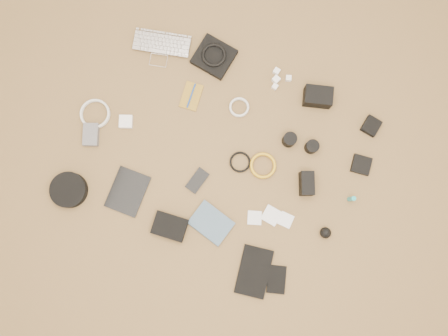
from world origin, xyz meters
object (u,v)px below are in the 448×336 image
at_px(dslr_camera, 318,97).
at_px(headphone_case, 69,190).
at_px(laptop, 161,51).
at_px(phone, 197,181).
at_px(paperback, 202,235).
at_px(tablet, 128,192).

xyz_separation_m(dslr_camera, headphone_case, (-0.96, -0.91, -0.02)).
height_order(laptop, phone, laptop).
relative_size(dslr_camera, paperback, 0.72).
height_order(tablet, headphone_case, headphone_case).
distance_m(laptop, headphone_case, 0.84).
height_order(laptop, paperback, laptop).
xyz_separation_m(laptop, dslr_camera, (0.83, 0.08, 0.03)).
xyz_separation_m(phone, headphone_case, (-0.56, -0.29, 0.02)).
bearing_deg(headphone_case, paperback, 4.41).
bearing_deg(laptop, dslr_camera, -8.13).
bearing_deg(phone, headphone_case, -139.65).
relative_size(dslr_camera, tablet, 0.64).
height_order(dslr_camera, paperback, dslr_camera).
xyz_separation_m(laptop, headphone_case, (-0.13, -0.83, 0.01)).
bearing_deg(tablet, paperback, -8.66).
bearing_deg(phone, paperback, -48.28).
bearing_deg(dslr_camera, paperback, -123.55).
distance_m(laptop, phone, 0.70).
bearing_deg(paperback, laptop, 50.35).
relative_size(laptop, tablet, 1.36).
bearing_deg(tablet, dslr_camera, 47.58).
distance_m(phone, paperback, 0.27).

